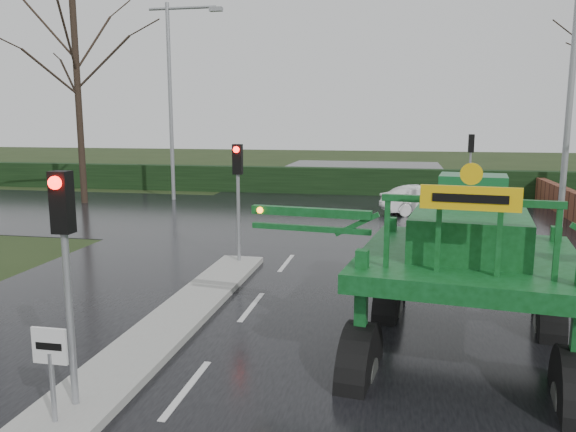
% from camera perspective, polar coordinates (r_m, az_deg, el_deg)
% --- Properties ---
extents(ground, '(140.00, 140.00, 0.00)m').
position_cam_1_polar(ground, '(9.39, -10.23, -17.00)').
color(ground, black).
rests_on(ground, ground).
extents(road_main, '(14.00, 80.00, 0.02)m').
position_cam_1_polar(road_main, '(18.54, 1.04, -3.33)').
color(road_main, black).
rests_on(road_main, ground).
extents(road_cross, '(80.00, 12.00, 0.02)m').
position_cam_1_polar(road_cross, '(24.35, 3.52, -0.18)').
color(road_cross, black).
rests_on(road_cross, ground).
extents(median_island, '(1.20, 10.00, 0.16)m').
position_cam_1_polar(median_island, '(12.37, -10.83, -9.87)').
color(median_island, gray).
rests_on(median_island, ground).
extents(hedge_row, '(44.00, 0.90, 1.50)m').
position_cam_1_polar(hedge_row, '(32.12, 5.44, 3.55)').
color(hedge_row, black).
rests_on(hedge_row, ground).
extents(keep_left_sign, '(0.50, 0.07, 1.35)m').
position_cam_1_polar(keep_left_sign, '(8.32, -22.97, -13.28)').
color(keep_left_sign, gray).
rests_on(keep_left_sign, ground).
extents(traffic_signal_near, '(0.26, 0.33, 3.52)m').
position_cam_1_polar(traffic_signal_near, '(8.27, -21.78, -2.21)').
color(traffic_signal_near, gray).
rests_on(traffic_signal_near, ground).
extents(traffic_signal_mid, '(0.26, 0.33, 3.52)m').
position_cam_1_polar(traffic_signal_mid, '(15.99, -5.12, 3.93)').
color(traffic_signal_mid, gray).
rests_on(traffic_signal_mid, ground).
extents(traffic_signal_far, '(0.26, 0.33, 3.52)m').
position_cam_1_polar(traffic_signal_far, '(28.04, 18.06, 5.99)').
color(traffic_signal_far, gray).
rests_on(traffic_signal_far, ground).
extents(street_light_right, '(3.85, 0.30, 10.00)m').
position_cam_1_polar(street_light_right, '(20.49, 26.13, 13.80)').
color(street_light_right, gray).
rests_on(street_light_right, ground).
extents(street_light_left_far, '(3.85, 0.30, 10.00)m').
position_cam_1_polar(street_light_left_far, '(30.06, -11.37, 12.99)').
color(street_light_left_far, gray).
rests_on(street_light_left_far, ground).
extents(tree_left_far, '(7.70, 7.70, 13.26)m').
position_cam_1_polar(tree_left_far, '(30.30, -20.75, 14.73)').
color(tree_left_far, black).
rests_on(tree_left_far, ground).
extents(crop_sprayer, '(7.97, 5.44, 4.48)m').
position_cam_1_polar(crop_sprayer, '(9.31, 7.82, -3.28)').
color(crop_sprayer, black).
rests_on(crop_sprayer, ground).
extents(white_sedan, '(4.05, 2.63, 1.26)m').
position_cam_1_polar(white_sedan, '(25.98, 13.65, 0.18)').
color(white_sedan, white).
rests_on(white_sedan, ground).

